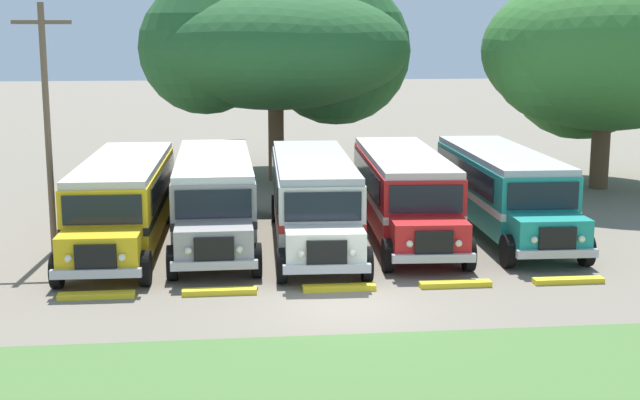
% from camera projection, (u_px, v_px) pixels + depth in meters
% --- Properties ---
extents(ground_plane, '(220.00, 220.00, 0.00)m').
position_uv_depth(ground_plane, '(346.00, 306.00, 22.55)').
color(ground_plane, slate).
extents(parked_bus_slot_0, '(2.90, 10.87, 2.82)m').
position_uv_depth(parked_bus_slot_0, '(124.00, 198.00, 28.78)').
color(parked_bus_slot_0, yellow).
rests_on(parked_bus_slot_0, ground_plane).
extents(parked_bus_slot_1, '(2.73, 10.85, 2.82)m').
position_uv_depth(parked_bus_slot_1, '(214.00, 193.00, 29.59)').
color(parked_bus_slot_1, '#9E9993').
rests_on(parked_bus_slot_1, ground_plane).
extents(parked_bus_slot_2, '(3.02, 10.88, 2.82)m').
position_uv_depth(parked_bus_slot_2, '(313.00, 195.00, 29.25)').
color(parked_bus_slot_2, silver).
rests_on(parked_bus_slot_2, ground_plane).
extents(parked_bus_slot_3, '(3.16, 10.90, 2.82)m').
position_uv_depth(parked_bus_slot_3, '(404.00, 189.00, 30.37)').
color(parked_bus_slot_3, red).
rests_on(parked_bus_slot_3, ground_plane).
extents(parked_bus_slot_4, '(2.93, 10.87, 2.82)m').
position_uv_depth(parked_bus_slot_4, '(502.00, 187.00, 30.87)').
color(parked_bus_slot_4, teal).
rests_on(parked_bus_slot_4, ground_plane).
extents(curb_wheelstop_0, '(2.00, 0.36, 0.15)m').
position_uv_depth(curb_wheelstop_0, '(96.00, 295.00, 23.22)').
color(curb_wheelstop_0, yellow).
rests_on(curb_wheelstop_0, ground_plane).
extents(curb_wheelstop_1, '(2.00, 0.36, 0.15)m').
position_uv_depth(curb_wheelstop_1, '(220.00, 291.00, 23.57)').
color(curb_wheelstop_1, yellow).
rests_on(curb_wheelstop_1, ground_plane).
extents(curb_wheelstop_2, '(2.00, 0.36, 0.15)m').
position_uv_depth(curb_wheelstop_2, '(339.00, 288.00, 23.92)').
color(curb_wheelstop_2, yellow).
rests_on(curb_wheelstop_2, ground_plane).
extents(curb_wheelstop_3, '(2.00, 0.36, 0.15)m').
position_uv_depth(curb_wheelstop_3, '(455.00, 284.00, 24.27)').
color(curb_wheelstop_3, yellow).
rests_on(curb_wheelstop_3, ground_plane).
extents(curb_wheelstop_4, '(2.00, 0.36, 0.15)m').
position_uv_depth(curb_wheelstop_4, '(568.00, 281.00, 24.61)').
color(curb_wheelstop_4, yellow).
rests_on(curb_wheelstop_4, ground_plane).
extents(broad_shade_tree, '(12.84, 13.24, 10.86)m').
position_uv_depth(broad_shade_tree, '(279.00, 44.00, 41.71)').
color(broad_shade_tree, brown).
rests_on(broad_shade_tree, ground_plane).
extents(secondary_tree, '(11.26, 11.57, 9.64)m').
position_uv_depth(secondary_tree, '(601.00, 54.00, 39.21)').
color(secondary_tree, brown).
rests_on(secondary_tree, ground_plane).
extents(utility_pole, '(1.80, 0.20, 7.83)m').
position_uv_depth(utility_pole, '(47.00, 122.00, 27.47)').
color(utility_pole, brown).
rests_on(utility_pole, ground_plane).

